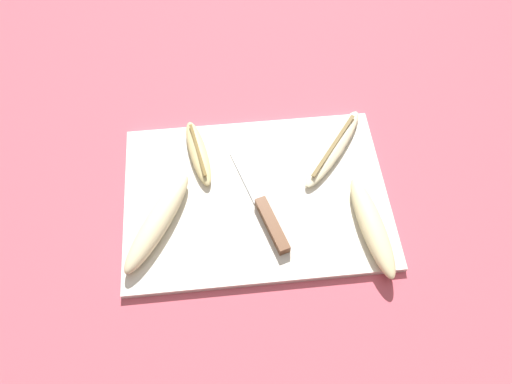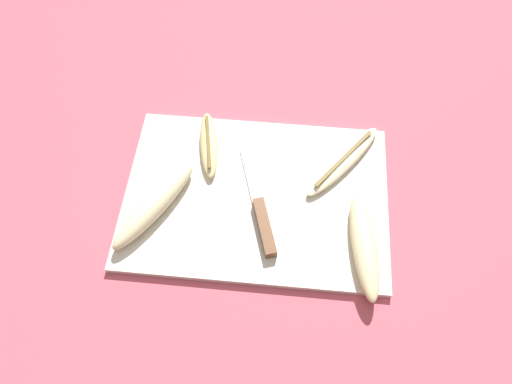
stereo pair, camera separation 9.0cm
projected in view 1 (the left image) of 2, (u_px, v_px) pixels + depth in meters
name	position (u px, v px, depth m)	size (l,w,h in m)	color
ground_plane	(256.00, 198.00, 0.92)	(4.00, 4.00, 0.00)	#C65160
cutting_board	(256.00, 196.00, 0.91)	(0.48, 0.34, 0.01)	silver
knife	(268.00, 216.00, 0.88)	(0.09, 0.23, 0.02)	brown
banana_cream_curved	(158.00, 222.00, 0.86)	(0.14, 0.20, 0.03)	beige
banana_bright_far	(333.00, 148.00, 0.95)	(0.16, 0.19, 0.02)	beige
banana_spotted_left	(198.00, 153.00, 0.94)	(0.06, 0.16, 0.02)	#DBC684
banana_soft_right	(372.00, 226.00, 0.86)	(0.07, 0.20, 0.03)	beige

